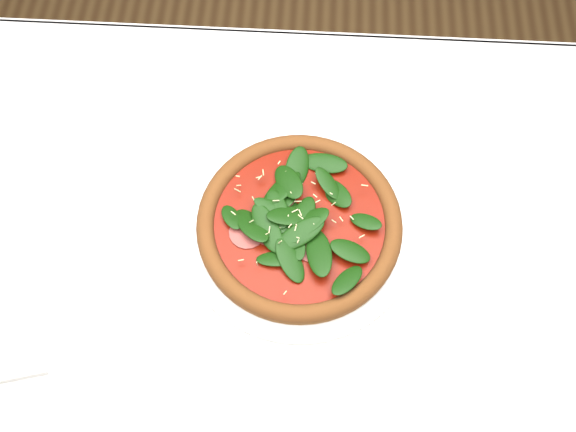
{
  "coord_description": "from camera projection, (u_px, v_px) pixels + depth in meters",
  "views": [
    {
      "loc": [
        0.05,
        -0.38,
        1.61
      ],
      "look_at": [
        0.02,
        0.03,
        0.77
      ],
      "focal_mm": 40.0,
      "sensor_mm": 36.0,
      "label": 1
    }
  ],
  "objects": [
    {
      "name": "plate",
      "position": [
        299.0,
        228.0,
        0.94
      ],
      "size": [
        0.35,
        0.35,
        0.01
      ],
      "color": "silver",
      "rests_on": "dining_table"
    },
    {
      "name": "pizza",
      "position": [
        299.0,
        222.0,
        0.93
      ],
      "size": [
        0.35,
        0.35,
        0.04
      ],
      "rotation": [
        0.0,
        0.0,
        -0.2
      ],
      "color": "#8C5D21",
      "rests_on": "plate"
    },
    {
      "name": "ground",
      "position": [
        278.0,
        361.0,
        1.62
      ],
      "size": [
        6.0,
        6.0,
        0.0
      ],
      "primitive_type": "plane",
      "color": "brown",
      "rests_on": "ground"
    },
    {
      "name": "dining_table",
      "position": [
        272.0,
        266.0,
        1.03
      ],
      "size": [
        1.21,
        0.81,
        0.75
      ],
      "color": "white",
      "rests_on": "ground"
    }
  ]
}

